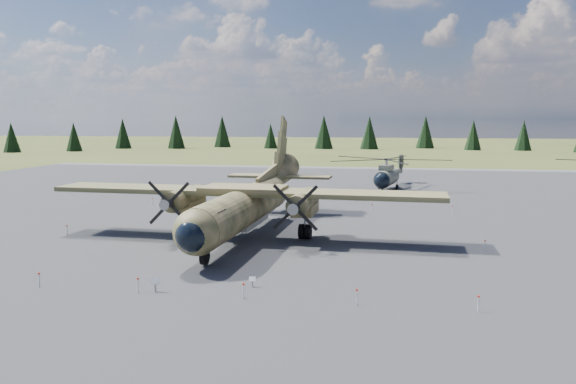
# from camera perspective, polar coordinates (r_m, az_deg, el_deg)

# --- Properties ---
(ground) EXTENTS (500.00, 500.00, 0.00)m
(ground) POSITION_cam_1_polar(r_m,az_deg,el_deg) (43.68, -2.63, -5.16)
(ground) COLOR #555C29
(ground) RESTS_ON ground
(apron) EXTENTS (120.00, 120.00, 0.04)m
(apron) POSITION_cam_1_polar(r_m,az_deg,el_deg) (53.29, -0.28, -2.86)
(apron) COLOR slate
(apron) RESTS_ON ground
(transport_plane) EXTENTS (31.69, 28.80, 10.46)m
(transport_plane) POSITION_cam_1_polar(r_m,az_deg,el_deg) (46.17, -4.10, -0.70)
(transport_plane) COLOR #414324
(transport_plane) RESTS_ON ground
(helicopter_near) EXTENTS (19.89, 21.19, 4.30)m
(helicopter_near) POSITION_cam_1_polar(r_m,az_deg,el_deg) (76.40, 10.03, 2.46)
(helicopter_near) COLOR slate
(helicopter_near) RESTS_ON ground
(info_placard_left) EXTENTS (0.54, 0.32, 0.80)m
(info_placard_left) POSITION_cam_1_polar(r_m,az_deg,el_deg) (32.27, -13.36, -8.94)
(info_placard_left) COLOR gray
(info_placard_left) RESTS_ON ground
(info_placard_right) EXTENTS (0.39, 0.18, 0.61)m
(info_placard_right) POSITION_cam_1_polar(r_m,az_deg,el_deg) (32.42, -3.65, -8.91)
(info_placard_right) COLOR gray
(info_placard_right) RESTS_ON ground
(barrier_fence) EXTENTS (33.12, 29.62, 0.85)m
(barrier_fence) POSITION_cam_1_polar(r_m,az_deg,el_deg) (43.60, -3.25, -4.51)
(barrier_fence) COLOR silver
(barrier_fence) RESTS_ON ground
(treeline) EXTENTS (293.40, 301.42, 10.97)m
(treeline) POSITION_cam_1_polar(r_m,az_deg,el_deg) (44.43, -5.01, 1.31)
(treeline) COLOR black
(treeline) RESTS_ON ground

